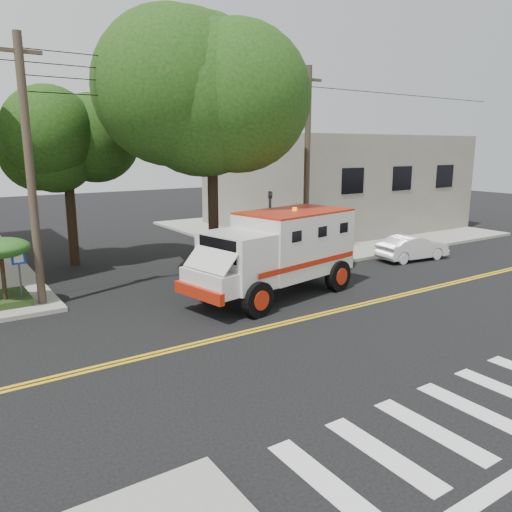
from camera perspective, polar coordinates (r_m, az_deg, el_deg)
ground at (r=15.71m, az=1.99°, el=-7.99°), size 100.00×100.00×0.00m
sidewalk_ne at (r=34.14m, az=7.27°, el=3.19°), size 17.00×17.00×0.15m
building_right at (r=35.15m, az=8.75°, el=8.45°), size 14.00×12.00×6.00m
utility_pole_left at (r=18.23m, az=-24.37°, el=8.26°), size 0.28×0.28×9.00m
utility_pole_right at (r=23.50m, az=5.84°, el=9.96°), size 0.28×0.28×9.00m
tree_main at (r=21.07m, az=-3.64°, el=17.07°), size 6.08×5.70×9.85m
tree_left at (r=24.47m, az=-20.09°, el=12.26°), size 4.48×4.20×7.70m
tree_right at (r=32.76m, az=-1.47°, el=13.47°), size 4.80×4.50×8.20m
traffic_signal at (r=21.73m, az=1.60°, el=3.80°), size 0.15×0.18×3.60m
accessibility_sign at (r=18.74m, az=-25.41°, el=-1.48°), size 0.45×0.10×2.02m
armored_truck at (r=18.43m, az=2.55°, el=0.81°), size 7.20×3.80×3.12m
parked_sedan at (r=25.71m, az=17.46°, el=0.93°), size 3.86×1.70×1.23m
pedestrian_a at (r=22.88m, az=5.21°, el=1.02°), size 0.71×0.59×1.66m
pedestrian_b at (r=25.12m, az=8.85°, el=1.75°), size 0.82×0.70×1.49m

